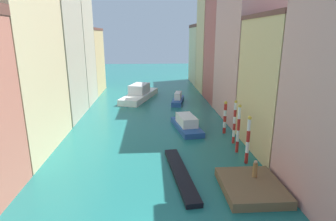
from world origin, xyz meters
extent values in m
plane|color=#1E6B66|center=(0.00, 24.50, 0.00)|extent=(154.00, 154.00, 0.00)
cube|color=beige|center=(-13.14, 15.20, 10.03)|extent=(6.35, 11.87, 20.06)
cube|color=#BCB299|center=(-13.14, 26.37, 8.34)|extent=(6.35, 9.36, 16.68)
cube|color=#BCB299|center=(-13.14, 35.24, 10.44)|extent=(6.35, 7.73, 20.88)
cube|color=#DBB77A|center=(-13.14, 44.09, 6.11)|extent=(6.35, 9.73, 12.23)
cube|color=brown|center=(-13.14, 44.09, 12.46)|extent=(6.48, 9.92, 0.47)
cube|color=#DBB77A|center=(13.14, 13.51, 6.46)|extent=(6.35, 9.93, 12.91)
cube|color=brown|center=(13.14, 13.51, 13.13)|extent=(6.48, 10.13, 0.43)
cube|color=tan|center=(13.14, 24.79, 9.49)|extent=(6.35, 11.96, 18.98)
cube|color=#B25147|center=(13.14, 35.23, 10.80)|extent=(6.35, 8.71, 21.60)
cube|color=#DBB77A|center=(13.14, 44.33, 9.56)|extent=(6.35, 8.61, 19.12)
cube|color=beige|center=(13.14, 54.47, 6.53)|extent=(6.35, 11.06, 13.05)
cube|color=brown|center=(13.14, 54.47, 13.41)|extent=(6.48, 11.28, 0.71)
cube|color=brown|center=(7.47, 5.79, 0.34)|extent=(4.40, 5.21, 0.69)
cylinder|color=olive|center=(7.99, 6.65, 1.25)|extent=(0.36, 0.36, 1.13)
sphere|color=tan|center=(7.99, 6.65, 1.95)|extent=(0.26, 0.26, 0.26)
cylinder|color=red|center=(8.66, 10.39, 0.53)|extent=(0.31, 0.31, 1.05)
cylinder|color=white|center=(8.66, 10.39, 1.58)|extent=(0.31, 0.31, 1.05)
cylinder|color=red|center=(8.66, 10.39, 2.64)|extent=(0.31, 0.31, 1.05)
cylinder|color=white|center=(8.66, 10.39, 3.69)|extent=(0.31, 0.31, 1.05)
sphere|color=gold|center=(8.66, 10.39, 4.35)|extent=(0.35, 0.35, 0.35)
cylinder|color=red|center=(8.54, 12.85, 0.59)|extent=(0.29, 0.29, 1.17)
cylinder|color=white|center=(8.54, 12.85, 1.76)|extent=(0.29, 0.29, 1.17)
cylinder|color=red|center=(8.54, 12.85, 2.93)|extent=(0.29, 0.29, 1.17)
cylinder|color=white|center=(8.54, 12.85, 4.10)|extent=(0.29, 0.29, 1.17)
sphere|color=gold|center=(8.54, 12.85, 4.80)|extent=(0.32, 0.32, 0.32)
cylinder|color=red|center=(8.88, 15.24, 0.38)|extent=(0.30, 0.30, 0.75)
cylinder|color=white|center=(8.88, 15.24, 1.13)|extent=(0.30, 0.30, 0.75)
cylinder|color=red|center=(8.88, 15.24, 1.88)|extent=(0.30, 0.30, 0.75)
cylinder|color=white|center=(8.88, 15.24, 2.64)|extent=(0.30, 0.30, 0.75)
cylinder|color=red|center=(8.88, 15.24, 3.39)|extent=(0.30, 0.30, 0.75)
cylinder|color=white|center=(8.88, 15.24, 4.14)|extent=(0.30, 0.30, 0.75)
sphere|color=gold|center=(8.88, 15.24, 4.64)|extent=(0.33, 0.33, 0.33)
cylinder|color=red|center=(8.70, 18.39, 0.36)|extent=(0.35, 0.35, 0.72)
cylinder|color=white|center=(8.70, 18.39, 1.08)|extent=(0.35, 0.35, 0.72)
cylinder|color=red|center=(8.70, 18.39, 1.80)|extent=(0.35, 0.35, 0.72)
cylinder|color=white|center=(8.70, 18.39, 2.53)|extent=(0.35, 0.35, 0.72)
cylinder|color=red|center=(8.70, 18.39, 3.25)|extent=(0.35, 0.35, 0.72)
sphere|color=gold|center=(8.70, 18.39, 3.75)|extent=(0.38, 0.38, 0.38)
cube|color=white|center=(-2.11, 37.44, 0.52)|extent=(6.99, 12.57, 1.04)
cube|color=silver|center=(-2.11, 37.44, 1.88)|extent=(3.91, 5.07, 1.70)
cube|color=black|center=(2.37, 8.39, 0.20)|extent=(2.18, 9.32, 0.40)
cube|color=#234C93|center=(4.63, 33.72, 0.39)|extent=(2.82, 6.38, 0.77)
cube|color=silver|center=(4.63, 33.72, 1.34)|extent=(1.52, 2.90, 1.12)
cube|color=#234C93|center=(4.36, 20.09, 0.32)|extent=(3.49, 7.33, 0.64)
cube|color=silver|center=(4.36, 20.09, 1.20)|extent=(2.46, 3.99, 1.12)
camera|label=1|loc=(0.03, -12.19, 11.39)|focal=29.35mm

